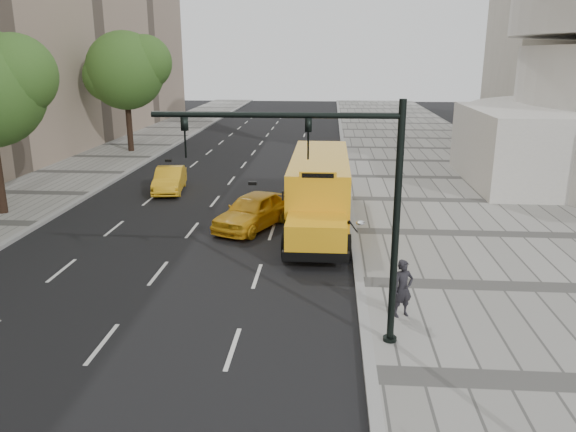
# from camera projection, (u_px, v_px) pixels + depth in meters

# --- Properties ---
(ground) EXTENTS (140.00, 140.00, 0.00)m
(ground) POSITION_uv_depth(u_px,v_px,m) (215.00, 231.00, 24.40)
(ground) COLOR black
(ground) RESTS_ON ground
(sidewalk_museum) EXTENTS (12.00, 140.00, 0.15)m
(sidewalk_museum) POSITION_uv_depth(u_px,v_px,m) (497.00, 236.00, 23.52)
(sidewalk_museum) COLOR gray
(sidewalk_museum) RESTS_ON ground
(curb_museum) EXTENTS (0.30, 140.00, 0.15)m
(curb_museum) POSITION_uv_depth(u_px,v_px,m) (353.00, 232.00, 23.95)
(curb_museum) COLOR gray
(curb_museum) RESTS_ON ground
(curb_far) EXTENTS (0.30, 140.00, 0.15)m
(curb_far) POSITION_uv_depth(u_px,v_px,m) (37.00, 225.00, 24.95)
(curb_far) COLOR gray
(curb_far) RESTS_ON ground
(tree_c) EXTENTS (6.52, 5.80, 9.10)m
(tree_c) POSITION_uv_depth(u_px,v_px,m) (126.00, 70.00, 41.98)
(tree_c) COLOR black
(tree_c) RESTS_ON ground
(school_bus) EXTENTS (2.96, 11.56, 3.19)m
(school_bus) POSITION_uv_depth(u_px,v_px,m) (320.00, 184.00, 25.20)
(school_bus) COLOR #F3AA17
(school_bus) RESTS_ON ground
(taxi_near) EXTENTS (3.53, 4.93, 1.56)m
(taxi_near) POSITION_uv_depth(u_px,v_px,m) (253.00, 211.00, 24.63)
(taxi_near) COLOR gold
(taxi_near) RESTS_ON ground
(taxi_far) EXTENTS (2.00, 4.29, 1.36)m
(taxi_far) POSITION_uv_depth(u_px,v_px,m) (170.00, 180.00, 31.14)
(taxi_far) COLOR gold
(taxi_far) RESTS_ON ground
(pedestrian) EXTENTS (0.73, 0.62, 1.69)m
(pedestrian) POSITION_uv_depth(u_px,v_px,m) (403.00, 288.00, 15.92)
(pedestrian) COLOR black
(pedestrian) RESTS_ON sidewalk_museum
(traffic_signal) EXTENTS (6.18, 0.36, 6.40)m
(traffic_signal) POSITION_uv_depth(u_px,v_px,m) (340.00, 194.00, 13.77)
(traffic_signal) COLOR black
(traffic_signal) RESTS_ON ground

